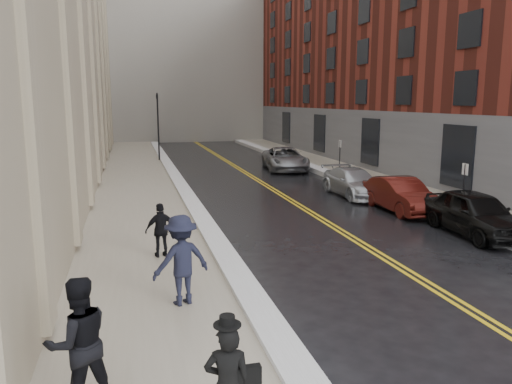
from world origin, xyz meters
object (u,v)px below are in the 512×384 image
car_maroon (401,195)px  car_silver_far (285,159)px  pedestrian_a (79,342)px  pedestrian_b (181,260)px  car_silver_near (354,182)px  car_black (475,213)px  pedestrian_c (161,230)px

car_maroon → car_silver_far: (-0.90, 13.41, 0.05)m
pedestrian_a → pedestrian_b: 3.91m
car_silver_near → pedestrian_b: pedestrian_b is taller
car_maroon → car_silver_near: car_maroon is taller
car_black → pedestrian_c: size_ratio=2.89×
pedestrian_c → car_black: bearing=172.4°
pedestrian_b → pedestrian_a: bearing=43.6°
car_silver_near → pedestrian_c: (-9.84, -8.02, 0.27)m
car_silver_far → pedestrian_c: size_ratio=3.48×
car_black → pedestrian_a: bearing=-146.2°
car_black → pedestrian_b: (-10.57, -3.85, 0.39)m
pedestrian_b → pedestrian_c: size_ratio=1.28×
pedestrian_c → car_maroon: bearing=-166.2°
car_silver_near → pedestrian_b: 15.09m
car_maroon → car_silver_far: size_ratio=0.79×
pedestrian_b → pedestrian_c: (-0.22, 3.60, -0.22)m
car_silver_far → pedestrian_a: size_ratio=2.75×
car_maroon → pedestrian_c: bearing=-156.6°
car_black → pedestrian_a: (-12.42, -7.30, 0.37)m
car_silver_near → car_silver_far: (-0.50, 9.67, 0.09)m
car_silver_far → pedestrian_b: pedestrian_b is taller
car_maroon → pedestrian_b: 12.76m
car_silver_near → car_black: bearing=-83.6°
car_maroon → pedestrian_a: bearing=-135.6°
car_black → pedestrian_a: size_ratio=2.29×
car_silver_near → pedestrian_c: pedestrian_c is taller
car_silver_far → pedestrian_a: bearing=-107.0°
pedestrian_c → car_silver_far: bearing=-126.8°
pedestrian_a → pedestrian_b: pedestrian_b is taller
car_silver_near → pedestrian_a: 18.95m
car_black → pedestrian_b: bearing=-156.6°
pedestrian_b → pedestrian_c: bearing=-104.7°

